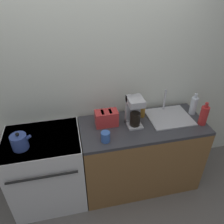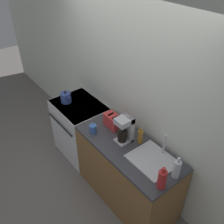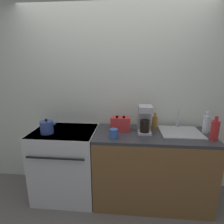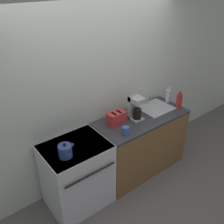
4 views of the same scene
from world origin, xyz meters
TOP-DOWN VIEW (x-y plane):
  - ground_plane at (0.00, 0.00)m, footprint 12.00×12.00m
  - wall_back at (0.00, 0.68)m, footprint 8.00×0.05m
  - stove at (-0.61, 0.31)m, footprint 0.79×0.66m
  - counter_block at (0.50, 0.31)m, footprint 1.41×0.62m
  - kettle at (-0.78, 0.21)m, footprint 0.19×0.15m
  - toaster at (0.10, 0.40)m, footprint 0.25×0.14m
  - coffee_maker at (0.40, 0.35)m, footprint 0.16×0.20m
  - sink_tray at (0.84, 0.38)m, footprint 0.48×0.43m
  - bottle_amber at (0.54, 0.47)m, footprint 0.07×0.07m
  - bottle_clear at (1.15, 0.40)m, footprint 0.08×0.08m
  - bottle_red at (1.15, 0.18)m, footprint 0.09×0.09m
  - cup_blue at (0.04, 0.13)m, footprint 0.09×0.09m

SIDE VIEW (x-z plane):
  - ground_plane at x=0.00m, z-range 0.00..0.00m
  - counter_block at x=0.50m, z-range 0.00..0.93m
  - stove at x=-0.61m, z-range 0.01..0.94m
  - sink_tray at x=0.84m, z-range 0.81..1.09m
  - cup_blue at x=0.04m, z-range 0.93..1.04m
  - kettle at x=-0.78m, z-range 0.92..1.10m
  - toaster at x=0.10m, z-range 0.93..1.11m
  - bottle_amber at x=0.54m, z-range 0.91..1.13m
  - bottle_clear at x=1.15m, z-range 0.91..1.18m
  - bottle_red at x=1.15m, z-range 0.91..1.18m
  - coffee_maker at x=0.40m, z-range 0.94..1.28m
  - wall_back at x=0.00m, z-range 0.00..2.60m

